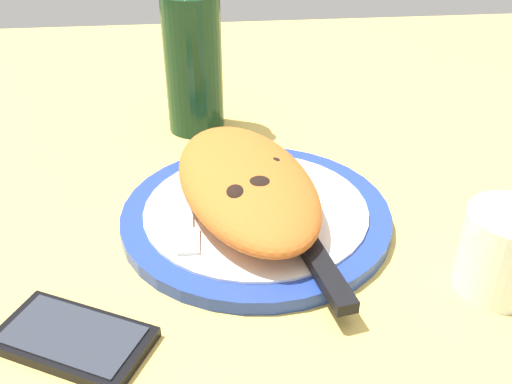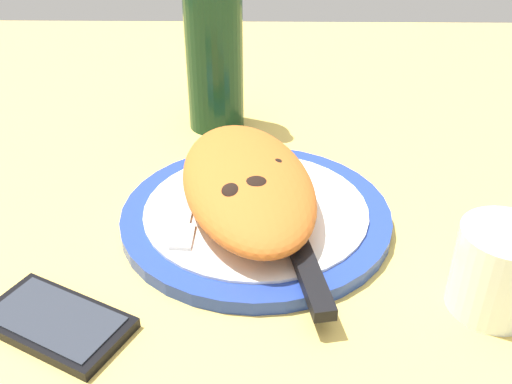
# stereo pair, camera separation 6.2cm
# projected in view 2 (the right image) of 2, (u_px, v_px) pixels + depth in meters

# --- Properties ---
(ground_plane) EXTENTS (1.50, 1.50, 0.03)m
(ground_plane) POSITION_uv_depth(u_px,v_px,m) (256.00, 232.00, 0.65)
(ground_plane) COLOR #DBB756
(plate) EXTENTS (0.29, 0.29, 0.02)m
(plate) POSITION_uv_depth(u_px,v_px,m) (256.00, 215.00, 0.63)
(plate) COLOR #233D99
(plate) RESTS_ON ground_plane
(calzone) EXTENTS (0.28, 0.19, 0.05)m
(calzone) POSITION_uv_depth(u_px,v_px,m) (247.00, 182.00, 0.62)
(calzone) COLOR #C16023
(calzone) RESTS_ON plate
(fork) EXTENTS (0.16, 0.02, 0.00)m
(fork) POSITION_uv_depth(u_px,v_px,m) (188.00, 211.00, 0.62)
(fork) COLOR silver
(fork) RESTS_ON plate
(knife) EXTENTS (0.24, 0.06, 0.01)m
(knife) POSITION_uv_depth(u_px,v_px,m) (302.00, 256.00, 0.55)
(knife) COLOR silver
(knife) RESTS_ON plate
(smartphone) EXTENTS (0.12, 0.14, 0.01)m
(smartphone) POSITION_uv_depth(u_px,v_px,m) (56.00, 322.00, 0.50)
(smartphone) COLOR black
(smartphone) RESTS_ON ground_plane
(water_glass) EXTENTS (0.08, 0.08, 0.08)m
(water_glass) POSITION_uv_depth(u_px,v_px,m) (498.00, 274.00, 0.51)
(water_glass) COLOR silver
(water_glass) RESTS_ON ground_plane
(wine_bottle) EXTENTS (0.08, 0.08, 0.27)m
(wine_bottle) POSITION_uv_depth(u_px,v_px,m) (214.00, 51.00, 0.78)
(wine_bottle) COLOR #14381E
(wine_bottle) RESTS_ON ground_plane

